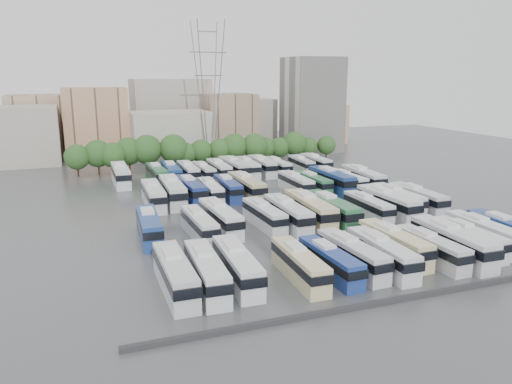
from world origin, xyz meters
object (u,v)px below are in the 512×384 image
object	(u,v)px
bus_r0_s0	(175,274)
bus_r3_s8	(247,167)
bus_r1_s5	(264,215)
bus_r0_s2	(237,265)
bus_r2_s5	(228,188)
bus_r1_s13	(417,198)
bus_r2_s11	(331,180)
bus_r1_s2	(199,225)
bus_r3_s12	(301,164)
bus_r1_s8	(331,210)
bus_r0_s7	(382,253)
bus_r3_s5	(204,172)
bus_r0_s11	(468,238)
bus_r2_s3	(190,189)
bus_r2_s1	(153,195)
electricity_pylon	(209,86)
bus_r0_s9	(431,248)
bus_r3_s6	(219,169)
bus_r0_s4	(299,264)
bus_r3_s10	(277,166)
bus_r3_s2	(157,174)
bus_r0_s5	(330,261)
bus_r3_s3	(171,173)
bus_r3_s13	(316,163)
bus_r3_s9	(262,166)
bus_r1_s0	(149,226)
bus_r1_s12	(397,199)
bus_r3_s4	(188,172)
bus_r2_s2	(172,191)
bus_r3_s0	(121,174)
bus_r2_s9	(296,183)
bus_r0_s12	(483,233)
bus_r1_s6	(288,214)
bus_r2_s12	(347,181)
bus_r0_s8	(394,243)
bus_r1_s10	(368,207)
bus_r1_s11	(387,203)
bus_r2_s6	(246,186)
bus_r0_s10	(452,242)
bus_r0_s13	(507,231)
apartment_tower	(312,105)
bus_r0_s6	(352,254)
bus_r2_s13	(362,178)
bus_r3_s7	(234,168)
bus_r0_s1	(206,271)
bus_r1_s3	(220,217)

from	to	relation	value
bus_r0_s0	bus_r3_s8	xyz separation A→B (m)	(26.38, 53.17, -0.03)
bus_r1_s5	bus_r0_s2	bearing A→B (deg)	-121.79
bus_r2_s5	bus_r1_s13	bearing A→B (deg)	-32.48
bus_r0_s2	bus_r2_s11	xyz separation A→B (m)	(29.86, 34.09, 0.20)
bus_r1_s2	bus_r3_s12	bearing A→B (deg)	47.11
bus_r1_s8	bus_r0_s7	bearing A→B (deg)	-100.70
bus_r3_s5	bus_r3_s8	bearing A→B (deg)	3.49
bus_r0_s11	bus_r2_s3	distance (m)	45.56
bus_r0_s7	bus_r2_s1	world-z (taller)	bus_r2_s1
electricity_pylon	bus_r2_s1	size ratio (longest dim) A/B	2.66
bus_r0_s9	bus_r3_s6	xyz separation A→B (m)	(-9.83, 55.12, 0.15)
bus_r2_s5	bus_r0_s4	bearing A→B (deg)	-93.25
bus_r3_s10	electricity_pylon	bearing A→B (deg)	114.41
bus_r2_s3	bus_r3_s2	size ratio (longest dim) A/B	1.08
bus_r0_s5	bus_r3_s5	distance (m)	54.03
bus_r3_s3	bus_r3_s13	xyz separation A→B (m)	(33.20, 0.70, -0.12)
bus_r2_s11	bus_r3_s9	size ratio (longest dim) A/B	1.08
electricity_pylon	bus_r1_s0	world-z (taller)	electricity_pylon
bus_r1_s12	bus_r3_s4	xyz separation A→B (m)	(-26.52, 34.42, -0.03)
bus_r2_s2	bus_r3_s10	size ratio (longest dim) A/B	1.22
bus_r3_s2	bus_r1_s2	bearing A→B (deg)	-92.71
bus_r3_s0	bus_r3_s2	distance (m)	7.09
bus_r1_s13	bus_r2_s9	distance (m)	22.27
bus_r3_s4	bus_r3_s13	size ratio (longest dim) A/B	1.03
bus_r0_s12	bus_r2_s5	world-z (taller)	bus_r0_s12
bus_r0_s7	bus_r2_s9	distance (m)	37.73
bus_r0_s7	bus_r1_s6	xyz separation A→B (m)	(-3.55, 18.23, 0.13)
bus_r0_s7	bus_r2_s12	xyz separation A→B (m)	(16.40, 35.83, -0.06)
bus_r2_s1	bus_r1_s13	bearing A→B (deg)	-21.36
bus_r0_s7	bus_r0_s8	bearing A→B (deg)	36.71
bus_r2_s3	bus_r0_s7	bearing A→B (deg)	-73.26
bus_r1_s10	bus_r1_s11	xyz separation A→B (m)	(3.43, -0.03, 0.32)
bus_r2_s1	bus_r2_s6	distance (m)	16.47
electricity_pylon	bus_r1_s13	distance (m)	61.27
bus_r0_s10	bus_r3_s12	xyz separation A→B (m)	(6.55, 55.83, -0.33)
bus_r0_s13	bus_r2_s2	size ratio (longest dim) A/B	0.87
bus_r2_s2	bus_r2_s3	xyz separation A→B (m)	(3.27, 0.69, -0.15)
apartment_tower	bus_r0_s9	distance (m)	87.94
bus_r3_s5	bus_r3_s4	bearing A→B (deg)	170.08
bus_r0_s6	bus_r3_s8	xyz separation A→B (m)	(6.57, 54.28, 0.08)
bus_r1_s12	bus_r3_s4	world-z (taller)	bus_r1_s12
bus_r0_s7	bus_r2_s13	xyz separation A→B (m)	(20.00, 35.99, 0.20)
bus_r0_s4	bus_r2_s1	xyz separation A→B (m)	(-9.83, 36.01, 0.21)
bus_r2_s1	bus_r3_s7	distance (m)	27.07
bus_r0_s1	bus_r3_s4	world-z (taller)	bus_r0_s1
bus_r0_s1	bus_r2_s3	size ratio (longest dim) A/B	0.96
bus_r0_s2	bus_r3_s0	distance (m)	53.96
bus_r0_s0	bus_r1_s5	size ratio (longest dim) A/B	1.08
electricity_pylon	bus_r3_s2	size ratio (longest dim) A/B	2.85
bus_r1_s2	bus_r1_s3	xyz separation A→B (m)	(3.47, 1.80, 0.16)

